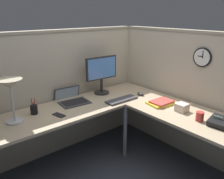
# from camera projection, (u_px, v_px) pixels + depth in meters

# --- Properties ---
(ground_plane) EXTENTS (6.80, 6.80, 0.00)m
(ground_plane) POSITION_uv_depth(u_px,v_px,m) (124.00, 166.00, 2.82)
(ground_plane) COLOR #383D47
(cubicle_wall_back) EXTENTS (2.57, 0.12, 1.58)m
(cubicle_wall_back) POSITION_uv_depth(u_px,v_px,m) (58.00, 93.00, 2.98)
(cubicle_wall_back) COLOR #B7AD99
(cubicle_wall_back) RESTS_ON ground
(cubicle_wall_right) EXTENTS (0.12, 2.37, 1.58)m
(cubicle_wall_right) POSITION_uv_depth(u_px,v_px,m) (190.00, 95.00, 2.90)
(cubicle_wall_right) COLOR #B7AD99
(cubicle_wall_right) RESTS_ON ground
(desk) EXTENTS (2.35, 2.15, 0.73)m
(desk) POSITION_uv_depth(u_px,v_px,m) (118.00, 124.00, 2.49)
(desk) COLOR tan
(desk) RESTS_ON ground
(monitor) EXTENTS (0.46, 0.20, 0.50)m
(monitor) POSITION_uv_depth(u_px,v_px,m) (101.00, 72.00, 3.06)
(monitor) COLOR #232326
(monitor) RESTS_ON desk
(laptop) EXTENTS (0.37, 0.41, 0.22)m
(laptop) POSITION_uv_depth(u_px,v_px,m) (71.00, 99.00, 2.87)
(laptop) COLOR #38383D
(laptop) RESTS_ON desk
(keyboard) EXTENTS (0.43, 0.15, 0.02)m
(keyboard) POSITION_uv_depth(u_px,v_px,m) (122.00, 100.00, 2.88)
(keyboard) COLOR #38383D
(keyboard) RESTS_ON desk
(computer_mouse) EXTENTS (0.06, 0.10, 0.03)m
(computer_mouse) POSITION_uv_depth(u_px,v_px,m) (141.00, 94.00, 3.07)
(computer_mouse) COLOR #232326
(computer_mouse) RESTS_ON desk
(desk_lamp_dome) EXTENTS (0.24, 0.24, 0.44)m
(desk_lamp_dome) POSITION_uv_depth(u_px,v_px,m) (10.00, 87.00, 2.21)
(desk_lamp_dome) COLOR #B7BABF
(desk_lamp_dome) RESTS_ON desk
(pen_cup) EXTENTS (0.08, 0.08, 0.18)m
(pen_cup) POSITION_uv_depth(u_px,v_px,m) (34.00, 109.00, 2.49)
(pen_cup) COLOR black
(pen_cup) RESTS_ON desk
(cell_phone) EXTENTS (0.10, 0.16, 0.01)m
(cell_phone) POSITION_uv_depth(u_px,v_px,m) (59.00, 115.00, 2.47)
(cell_phone) COLOR black
(cell_phone) RESTS_ON desk
(office_phone) EXTENTS (0.21, 0.22, 0.11)m
(office_phone) POSITION_uv_depth(u_px,v_px,m) (221.00, 123.00, 2.22)
(office_phone) COLOR black
(office_phone) RESTS_ON desk
(book_stack) EXTENTS (0.31, 0.25, 0.04)m
(book_stack) POSITION_uv_depth(u_px,v_px,m) (161.00, 103.00, 2.77)
(book_stack) COLOR yellow
(book_stack) RESTS_ON desk
(coffee_mug) EXTENTS (0.08, 0.08, 0.10)m
(coffee_mug) POSITION_uv_depth(u_px,v_px,m) (200.00, 116.00, 2.34)
(coffee_mug) COLOR #B2332D
(coffee_mug) RESTS_ON desk
(tissue_box) EXTENTS (0.12, 0.12, 0.09)m
(tissue_box) POSITION_uv_depth(u_px,v_px,m) (182.00, 107.00, 2.56)
(tissue_box) COLOR beige
(tissue_box) RESTS_ON desk
(wall_clock) EXTENTS (0.04, 0.22, 0.22)m
(wall_clock) POSITION_uv_depth(u_px,v_px,m) (202.00, 57.00, 2.62)
(wall_clock) COLOR black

